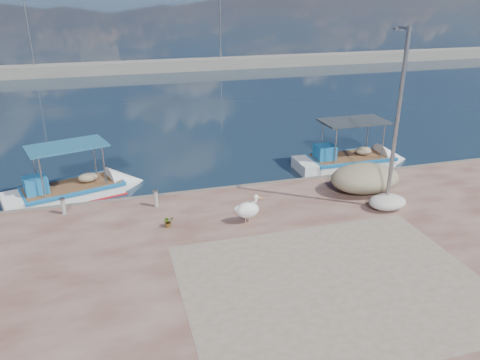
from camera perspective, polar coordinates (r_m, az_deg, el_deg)
The scene contains 12 objects.
ground at distance 16.82m, azimuth 3.59°, elevation -8.88°, with size 1400.00×1400.00×0.00m, color #162635.
quay_patch at distance 14.61m, azimuth 11.42°, elevation -12.36°, with size 9.00×7.00×0.01m, color gray.
breakwater at distance 54.35m, azimuth -10.82°, elevation 13.45°, with size 120.00×2.20×7.50m.
boat_left at distance 22.24m, azimuth -19.80°, elevation -1.46°, with size 6.24×3.56×2.85m.
boat_right at distance 25.17m, azimuth 13.14°, elevation 2.08°, with size 6.06×2.08×2.91m.
pelican at distance 17.51m, azimuth 0.99°, elevation -3.61°, with size 1.21×0.76×1.15m.
lamp_post at distance 18.72m, azimuth 18.47°, elevation 5.99°, with size 0.44×0.96×7.00m.
bollard_near at distance 19.16m, azimuth -10.22°, elevation -2.13°, with size 0.23×0.23×0.71m.
bollard_far at distance 19.51m, azimuth -20.76°, elevation -2.92°, with size 0.22×0.22×0.66m.
potted_plant at distance 17.55m, azimuth -8.75°, elevation -5.03°, with size 0.38×0.33×0.43m, color #33722D.
net_pile_d at distance 19.61m, azimuth 17.53°, elevation -2.57°, with size 1.54×1.15×0.58m, color silver.
net_pile_c at distance 20.89m, azimuth 14.98°, elevation 0.21°, with size 3.07×2.19×1.21m, color tan.
Camera 1 is at (-4.93, -13.51, 8.73)m, focal length 35.00 mm.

